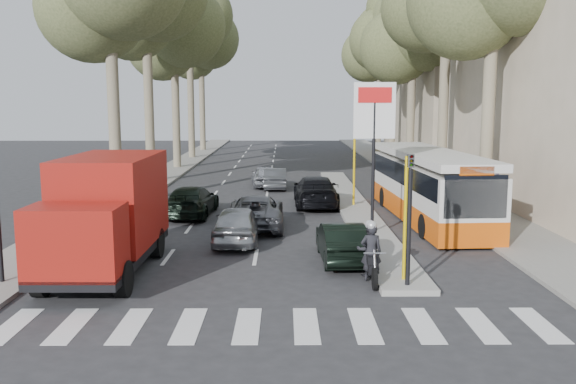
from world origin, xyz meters
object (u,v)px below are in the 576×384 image
red_truck (107,212)px  motorcycle (370,252)px  dark_hatchback (342,242)px  silver_hatchback (237,224)px  city_bus (428,183)px

red_truck → motorcycle: bearing=-6.0°
dark_hatchback → red_truck: size_ratio=0.59×
silver_hatchback → red_truck: bearing=47.4°
silver_hatchback → dark_hatchback: bearing=144.9°
motorcycle → red_truck: bearing=173.5°
red_truck → motorcycle: (7.50, -0.86, -0.99)m
silver_hatchback → red_truck: (-3.46, -3.67, 1.10)m
dark_hatchback → motorcycle: motorcycle is taller
city_bus → motorcycle: size_ratio=5.53×
silver_hatchback → motorcycle: (4.04, -4.53, 0.12)m
dark_hatchback → city_bus: size_ratio=0.33×
silver_hatchback → city_bus: 8.77m
motorcycle → silver_hatchback: bearing=131.8°
dark_hatchback → red_truck: red_truck is taller
silver_hatchback → city_bus: (7.64, 4.21, 0.87)m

